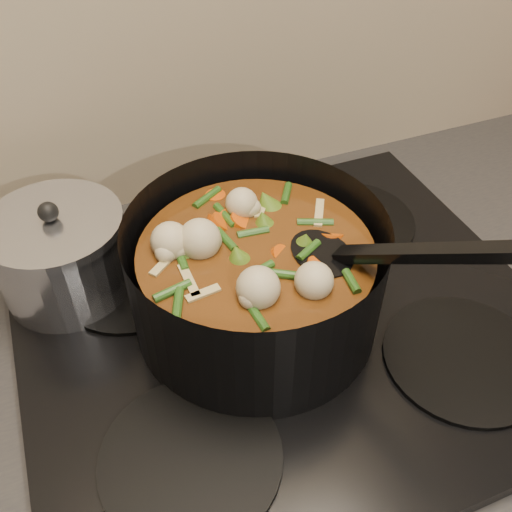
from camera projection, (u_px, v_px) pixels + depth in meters
name	position (u px, v px, depth m)	size (l,w,h in m)	color
counter	(277.00, 493.00, 1.01)	(2.64, 0.64, 0.91)	brown
stovetop	(286.00, 323.00, 0.69)	(0.62, 0.54, 0.03)	black
stockpot	(257.00, 277.00, 0.64)	(0.37, 0.37, 0.21)	black
saucepan	(62.00, 255.00, 0.69)	(0.16, 0.16, 0.13)	silver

